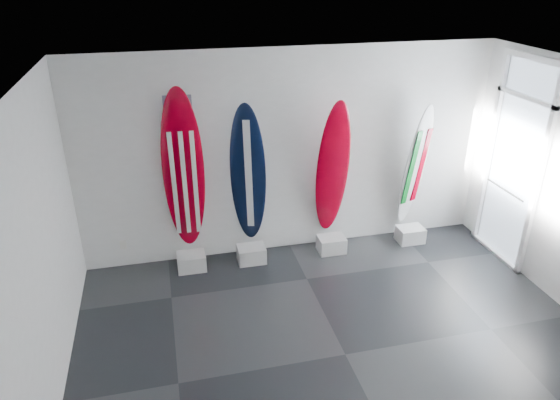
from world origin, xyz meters
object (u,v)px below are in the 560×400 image
object	(u,v)px
surfboard_usa	(184,173)
surfboard_navy	(248,176)
surfboard_swiss	(333,170)
surfboard_italy	(415,167)

from	to	relation	value
surfboard_usa	surfboard_navy	distance (m)	0.88
surfboard_usa	surfboard_swiss	distance (m)	2.10
surfboard_usa	surfboard_swiss	size ratio (longest dim) A/B	1.14
surfboard_usa	surfboard_italy	bearing A→B (deg)	3.68
surfboard_usa	surfboard_navy	xyz separation A→B (m)	(0.87, 0.00, -0.13)
surfboard_usa	surfboard_italy	world-z (taller)	surfboard_usa
surfboard_navy	surfboard_italy	size ratio (longest dim) A/B	1.10
surfboard_swiss	surfboard_usa	bearing A→B (deg)	179.81
surfboard_swiss	surfboard_italy	xyz separation A→B (m)	(1.30, 0.00, -0.07)
surfboard_usa	surfboard_navy	world-z (taller)	surfboard_usa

